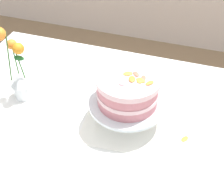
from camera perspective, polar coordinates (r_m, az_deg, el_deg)
The scene contains 6 objects.
dining_table at distance 1.30m, azimuth -1.91°, elevation -7.42°, with size 1.40×1.00×0.74m.
linen_napkin at distance 1.25m, azimuth 2.63°, elevation -4.00°, with size 0.32×0.32×0.00m, color white.
cake_stand at distance 1.19m, azimuth 2.75°, elevation -1.25°, with size 0.29×0.29×0.10m.
layer_cake at distance 1.14m, azimuth 2.87°, elevation 1.53°, with size 0.23×0.23×0.12m.
flower_vase at distance 1.33m, azimuth -16.51°, elevation 4.14°, with size 0.09×0.10×0.34m.
loose_petal_2 at distance 1.21m, azimuth 12.98°, elevation -7.08°, with size 0.03×0.02×0.00m, color orange.
Camera 1 is at (0.30, -0.82, 1.63)m, focal length 50.78 mm.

